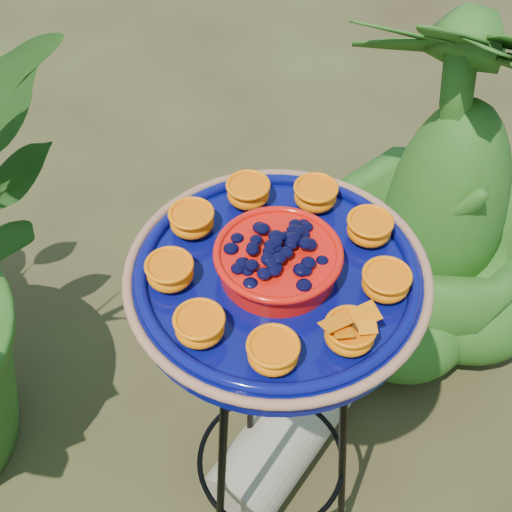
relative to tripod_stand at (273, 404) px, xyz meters
name	(u,v)px	position (x,y,z in m)	size (l,w,h in m)	color
tripod_stand	(273,404)	(0.00, 0.00, 0.00)	(0.31, 0.32, 0.81)	black
feeder_dish	(278,273)	(0.00, 0.00, 0.36)	(0.43, 0.43, 0.10)	#070A55
driftwood_log	(295,421)	(0.12, 0.17, -0.41)	(0.17, 0.17, 0.51)	gray
shrub_back_right	(451,186)	(0.58, 0.42, -0.01)	(0.55, 0.55, 0.98)	#285115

